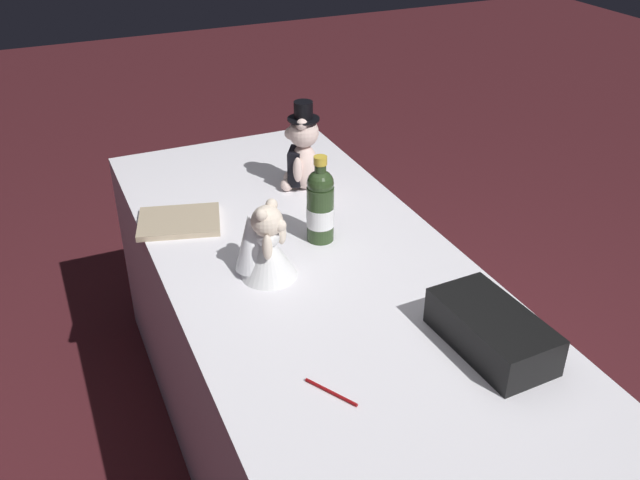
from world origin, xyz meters
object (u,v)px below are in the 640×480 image
Objects in this scene: teddy_bear_groom at (302,152)px; signing_pen at (329,391)px; teddy_bear_bride at (263,245)px; champagne_bottle at (320,205)px; guestbook at (179,221)px; gift_case_black at (492,330)px.

signing_pen is (-0.99, 0.34, -0.13)m from teddy_bear_groom.
teddy_bear_bride is at bearing 146.46° from teddy_bear_groom.
teddy_bear_groom is at bearing -33.54° from teddy_bear_bride.
teddy_bear_groom is 0.56m from teddy_bear_bride.
champagne_bottle is (0.12, -0.22, 0.02)m from teddy_bear_bride.
guestbook is at bearing 54.42° from champagne_bottle.
teddy_bear_groom is 1.00m from gift_case_black.
teddy_bear_bride is 0.69× the size of gift_case_black.
guestbook is at bearing 30.77° from gift_case_black.
champagne_bottle reaches higher than signing_pen.
signing_pen is at bearing 160.85° from teddy_bear_groom.
guestbook reaches higher than signing_pen.
signing_pen is 0.43m from gift_case_black.
guestbook is (0.38, 0.15, -0.09)m from teddy_bear_bride.
teddy_bear_bride is at bearing 36.60° from gift_case_black.
guestbook is at bearing 7.55° from signing_pen.
teddy_bear_groom reaches higher than champagne_bottle.
teddy_bear_groom is 1.15× the size of champagne_bottle.
teddy_bear_bride is 0.88× the size of guestbook.
gift_case_black is 1.06m from guestbook.
teddy_bear_groom reaches higher than teddy_bear_bride.
signing_pen is (-0.63, 0.26, -0.12)m from champagne_bottle.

